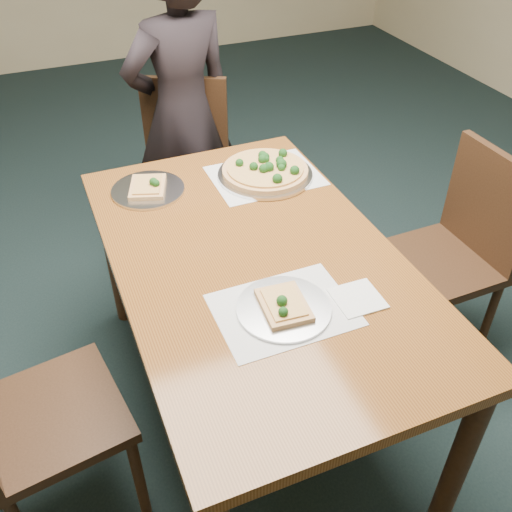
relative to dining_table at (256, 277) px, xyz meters
name	(u,v)px	position (x,y,z in m)	size (l,w,h in m)	color
ground	(267,355)	(0.13, 0.20, -0.66)	(8.00, 8.00, 0.00)	black
dining_table	(256,277)	(0.00, 0.00, 0.00)	(0.90, 1.50, 0.75)	brown
chair_far	(185,163)	(0.07, 1.10, -0.14)	(0.56, 0.56, 0.91)	black
chair_left	(19,415)	(-0.81, -0.15, -0.14)	(0.48, 0.48, 0.91)	black
chair_right	(456,247)	(0.88, 0.02, -0.14)	(0.43, 0.43, 0.91)	black
diner	(182,114)	(0.09, 1.13, 0.10)	(0.55, 0.36, 1.52)	black
placemat_main	(265,176)	(0.23, 0.46, 0.09)	(0.42, 0.32, 0.00)	white
placemat_near	(284,310)	(-0.02, -0.27, 0.09)	(0.40, 0.30, 0.00)	white
pizza_pan	(266,171)	(0.23, 0.46, 0.12)	(0.38, 0.38, 0.07)	silver
slice_plate_near	(284,307)	(-0.02, -0.27, 0.11)	(0.28, 0.28, 0.06)	silver
slice_plate_far	(148,188)	(-0.23, 0.53, 0.10)	(0.28, 0.28, 0.06)	silver
napkin	(358,298)	(0.20, -0.31, 0.09)	(0.14, 0.14, 0.01)	white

